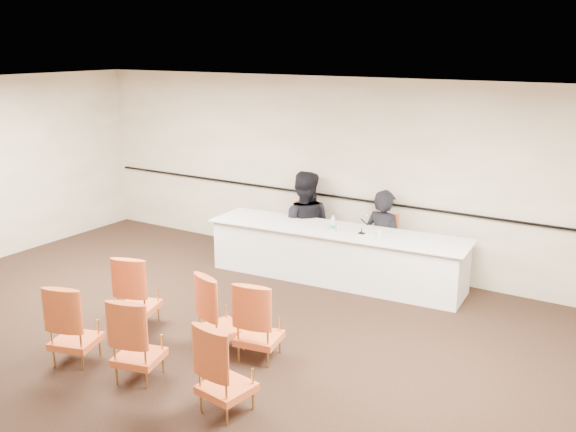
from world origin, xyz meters
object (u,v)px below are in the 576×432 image
object	(u,v)px
aud_chair_front_mid	(221,312)
microphone	(362,225)
drinking_glass	(338,227)
panel_table	(336,255)
aud_chair_front_left	(138,290)
panelist_second	(303,230)
panelist_main	(383,246)
water_bottle	(333,223)
panelist_main_chair	(383,245)
panelist_second_chair	(303,233)
aud_chair_front_right	(259,320)
coffee_cup	(380,233)
aud_chair_back_right	(226,367)
aud_chair_back_left	(75,322)
aud_chair_back_mid	(138,338)

from	to	relation	value
aud_chair_front_mid	microphone	bearing A→B (deg)	100.01
drinking_glass	aud_chair_front_mid	distance (m)	2.74
panel_table	aud_chair_front_left	distance (m)	3.09
panel_table	panelist_second	bearing A→B (deg)	145.03
panelist_main	water_bottle	distance (m)	0.99
panelist_main_chair	aud_chair_front_left	bearing A→B (deg)	-123.34
panelist_main	aud_chair_front_left	xyz separation A→B (m)	(-1.87, -3.39, 0.02)
panel_table	aud_chair_front_left	xyz separation A→B (m)	(-1.37, -2.77, 0.08)
panelist_second	microphone	bearing A→B (deg)	134.38
panelist_main_chair	panelist_second_chair	distance (m)	1.38
panelist_main_chair	microphone	xyz separation A→B (m)	(-0.07, -0.64, 0.46)
microphone	aud_chair_front_right	distance (m)	2.72
panelist_main	aud_chair_front_left	distance (m)	3.87
panelist_main_chair	panelist_second	world-z (taller)	panelist_second
panelist_second	coffee_cup	xyz separation A→B (m)	(1.59, -0.54, 0.33)
panelist_main	panelist_main_chair	world-z (taller)	panelist_main
panelist_second	panelist_second_chair	xyz separation A→B (m)	(0.00, 0.00, -0.05)
panelist_main	coffee_cup	size ratio (longest dim) A/B	15.72
water_bottle	aud_chair_front_right	distance (m)	2.68
drinking_glass	aud_chair_back_right	world-z (taller)	aud_chair_back_right
panel_table	aud_chair_back_left	world-z (taller)	aud_chair_back_left
microphone	aud_chair_back_right	distance (m)	3.80
panelist_second_chair	coffee_cup	xyz separation A→B (m)	(1.59, -0.54, 0.38)
microphone	aud_chair_front_mid	distance (m)	2.81
microphone	aud_chair_front_left	world-z (taller)	microphone
panelist_second_chair	water_bottle	bearing A→B (deg)	-39.43
panelist_main	panelist_main_chair	distance (m)	0.02
panelist_main	aud_chair_front_right	size ratio (longest dim) A/B	1.90
aud_chair_back_right	drinking_glass	bearing A→B (deg)	109.33
microphone	aud_chair_back_left	bearing A→B (deg)	-108.53
aud_chair_back_left	aud_chair_back_mid	world-z (taller)	same
panelist_main	aud_chair_back_right	size ratio (longest dim) A/B	1.90
microphone	aud_chair_back_mid	distance (m)	3.85
microphone	aud_chair_back_right	bearing A→B (deg)	-79.06
microphone	aud_chair_front_left	distance (m)	3.32
panel_table	aud_chair_back_right	bearing A→B (deg)	-82.54
panelist_main_chair	water_bottle	distance (m)	0.98
panelist_second	panelist_second_chair	distance (m)	0.05
panel_table	water_bottle	distance (m)	0.52
panelist_second	aud_chair_back_mid	bearing A→B (deg)	73.04
water_bottle	coffee_cup	size ratio (longest dim) A/B	2.02
panelist_second_chair	drinking_glass	distance (m)	1.14
aud_chair_front_left	drinking_glass	bearing A→B (deg)	45.34
microphone	coffee_cup	xyz separation A→B (m)	(0.29, -0.01, -0.08)
water_bottle	coffee_cup	bearing A→B (deg)	4.98
panelist_main	coffee_cup	bearing A→B (deg)	118.92
panelist_main_chair	microphone	world-z (taller)	microphone
aud_chair_front_left	aud_chair_front_right	distance (m)	1.82
aud_chair_front_left	aud_chair_back_right	world-z (taller)	same
drinking_glass	aud_chair_front_right	world-z (taller)	aud_chair_front_right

